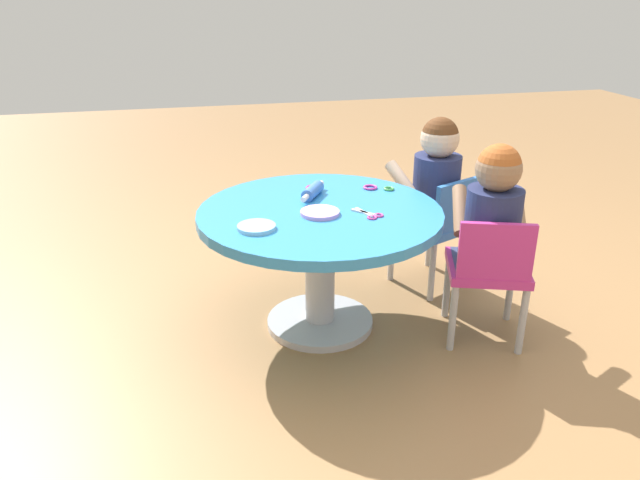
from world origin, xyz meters
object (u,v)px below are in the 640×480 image
at_px(rolling_pin, 313,191).
at_px(craft_table, 320,236).
at_px(child_chair_left, 488,270).
at_px(seated_child_left, 493,211).
at_px(child_chair_right, 439,224).
at_px(seated_child_right, 436,175).
at_px(craft_scissors, 370,215).

bearing_deg(rolling_pin, craft_table, 177.99).
height_order(child_chair_left, seated_child_left, seated_child_left).
distance_m(seated_child_left, child_chair_right, 0.50).
relative_size(seated_child_right, craft_scissors, 3.60).
height_order(seated_child_left, rolling_pin, seated_child_left).
xyz_separation_m(child_chair_left, rolling_pin, (0.40, 0.60, 0.23)).
bearing_deg(seated_child_left, seated_child_right, 2.79).
xyz_separation_m(rolling_pin, craft_scissors, (-0.26, -0.16, -0.02)).
xyz_separation_m(craft_table, rolling_pin, (0.15, -0.01, 0.14)).
bearing_deg(child_chair_right, craft_scissors, 127.56).
distance_m(child_chair_left, craft_scissors, 0.51).
xyz_separation_m(child_chair_right, seated_child_right, (0.04, 0.02, 0.23)).
distance_m(seated_child_right, craft_scissors, 0.57).
distance_m(rolling_pin, craft_scissors, 0.31).
distance_m(craft_table, seated_child_left, 0.67).
relative_size(craft_table, seated_child_right, 1.87).
bearing_deg(child_chair_right, craft_table, 111.00).
height_order(child_chair_left, seated_child_right, seated_child_right).
relative_size(child_chair_left, craft_scissors, 3.78).
bearing_deg(child_chair_left, seated_child_right, 1.14).
bearing_deg(craft_scissors, seated_child_left, -103.38).
distance_m(craft_table, child_chair_left, 0.66).
bearing_deg(seated_child_left, child_chair_right, 0.94).
relative_size(seated_child_left, rolling_pin, 2.47).
height_order(craft_table, rolling_pin, rolling_pin).
relative_size(child_chair_left, seated_child_left, 1.05).
bearing_deg(seated_child_left, craft_table, 71.10).
height_order(craft_table, seated_child_right, seated_child_right).
height_order(child_chair_right, craft_scissors, child_chair_right).
bearing_deg(child_chair_left, craft_table, 67.62).
height_order(craft_table, child_chair_left, child_chair_left).
xyz_separation_m(craft_table, seated_child_left, (-0.21, -0.62, 0.13)).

